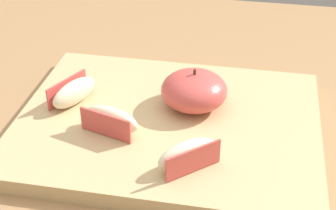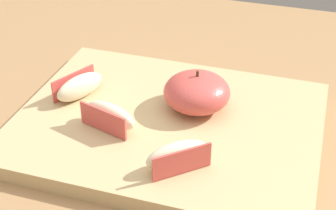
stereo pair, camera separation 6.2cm
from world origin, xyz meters
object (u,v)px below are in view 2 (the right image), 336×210
apple_wedge_front (177,156)px  cutting_board (168,125)px  apple_wedge_back (109,116)px  apple_wedge_right (79,86)px  apple_half_skin_up (196,94)px

apple_wedge_front → cutting_board: bearing=113.8°
apple_wedge_back → apple_wedge_right: same height
apple_half_skin_up → apple_wedge_front: 0.12m
cutting_board → apple_wedge_back: apple_wedge_back is taller
apple_wedge_back → apple_wedge_right: 0.08m
apple_half_skin_up → apple_wedge_right: (-0.15, -0.02, -0.01)m
apple_half_skin_up → apple_wedge_back: bearing=-142.3°
cutting_board → apple_wedge_back: bearing=-148.7°
apple_wedge_right → apple_wedge_front: size_ratio=1.08×
apple_wedge_back → apple_wedge_front: bearing=-25.6°
apple_half_skin_up → apple_wedge_back: (-0.09, -0.07, -0.01)m
apple_half_skin_up → apple_wedge_back: apple_half_skin_up is taller
cutting_board → apple_wedge_front: size_ratio=5.37×
cutting_board → apple_wedge_right: bearing=173.9°
apple_half_skin_up → apple_wedge_back: size_ratio=1.12×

